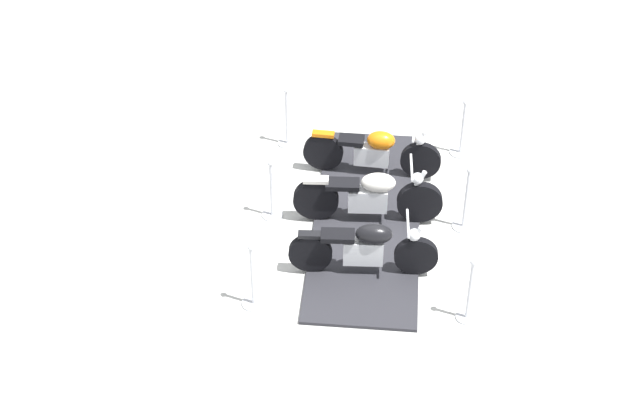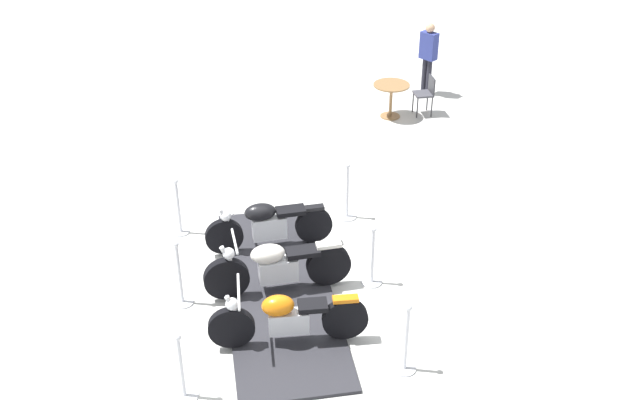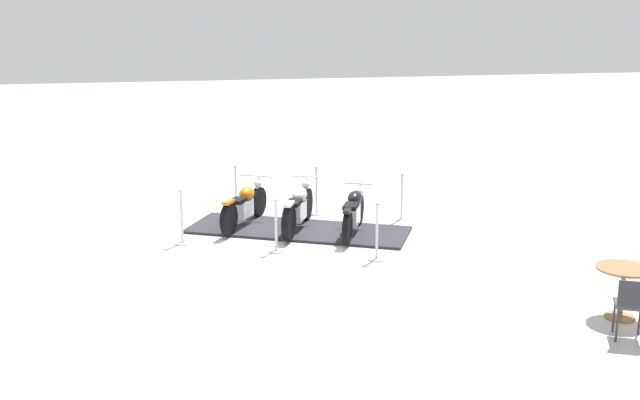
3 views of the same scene
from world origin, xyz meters
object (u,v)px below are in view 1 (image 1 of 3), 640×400
object	(u,v)px
stanchion_left_rear	(287,126)
stanchion_left_mid	(272,198)
motorcycle_black	(366,247)
stanchion_left_front	(253,286)
motorcycle_cream	(370,195)
stanchion_right_mid	(465,209)
stanchion_right_rear	(462,138)
stanchion_right_front	(469,298)
motorcycle_copper	(374,151)

from	to	relation	value
stanchion_left_rear	stanchion_left_mid	bearing A→B (deg)	61.17
motorcycle_black	stanchion_left_front	world-z (taller)	stanchion_left_front
motorcycle_cream	stanchion_right_mid	xyz separation A→B (m)	(-1.26, 0.69, -0.15)
motorcycle_black	stanchion_left_rear	distance (m)	3.47
motorcycle_black	motorcycle_cream	xyz separation A→B (m)	(-0.56, -1.04, -0.00)
motorcycle_black	stanchion_right_rear	size ratio (longest dim) A/B	1.87
stanchion_right_rear	stanchion_right_front	bearing A→B (deg)	61.17
motorcycle_black	stanchion_right_rear	bearing A→B (deg)	62.26
stanchion_right_rear	stanchion_left_mid	size ratio (longest dim) A/B	1.00
stanchion_right_rear	stanchion_left_front	world-z (taller)	stanchion_left_front
stanchion_left_mid	motorcycle_copper	bearing A→B (deg)	-170.65
motorcycle_cream	stanchion_left_rear	world-z (taller)	stanchion_left_rear
stanchion_right_front	stanchion_left_mid	size ratio (longest dim) A/B	1.02
stanchion_left_front	motorcycle_copper	bearing A→B (deg)	-144.53
stanchion_right_rear	stanchion_right_mid	distance (m)	1.94
stanchion_right_mid	stanchion_left_front	world-z (taller)	stanchion_right_mid
motorcycle_black	stanchion_left_mid	world-z (taller)	stanchion_left_mid
stanchion_right_mid	stanchion_left_rear	size ratio (longest dim) A/B	1.01
stanchion_right_rear	stanchion_left_front	size ratio (longest dim) A/B	0.96
stanchion_left_front	stanchion_left_mid	bearing A→B (deg)	-118.83
motorcycle_cream	stanchion_left_rear	distance (m)	2.45
motorcycle_cream	stanchion_right_mid	size ratio (longest dim) A/B	1.87
motorcycle_cream	stanchion_left_rear	size ratio (longest dim) A/B	1.89
stanchion_right_front	stanchion_right_mid	distance (m)	1.94
motorcycle_copper	stanchion_right_rear	distance (m)	1.63
motorcycle_black	stanchion_left_rear	world-z (taller)	stanchion_left_rear
stanchion_right_front	motorcycle_copper	bearing A→B (deg)	-94.28
motorcycle_cream	stanchion_right_front	world-z (taller)	stanchion_right_front
stanchion_right_front	stanchion_left_front	xyz separation A→B (m)	(2.57, -1.41, -0.04)
stanchion_left_rear	stanchion_right_rear	bearing A→B (deg)	151.17
stanchion_left_rear	stanchion_left_front	world-z (taller)	stanchion_left_rear
stanchion_right_rear	stanchion_left_rear	bearing A→B (deg)	-28.83
motorcycle_cream	stanchion_right_mid	distance (m)	1.45
motorcycle_copper	stanchion_right_front	distance (m)	3.43
motorcycle_copper	stanchion_right_mid	xyz separation A→B (m)	(-0.68, 1.72, -0.13)
motorcycle_cream	stanchion_right_rear	xyz separation A→B (m)	(-2.20, -1.01, -0.20)
motorcycle_black	motorcycle_copper	distance (m)	2.36
stanchion_right_rear	stanchion_left_mid	world-z (taller)	stanchion_right_rear
motorcycle_copper	stanchion_right_rear	world-z (taller)	stanchion_right_rear
stanchion_left_front	stanchion_left_mid	size ratio (longest dim) A/B	1.04
stanchion_right_front	stanchion_left_mid	world-z (taller)	stanchion_right_front
motorcycle_black	stanchion_left_mid	xyz separation A→B (m)	(0.74, -1.76, -0.17)
stanchion_left_rear	motorcycle_copper	bearing A→B (deg)	124.36
stanchion_left_front	stanchion_right_front	bearing A→B (deg)	151.17
stanchion_right_rear	stanchion_left_mid	xyz separation A→B (m)	(3.50, 0.29, 0.03)
stanchion_left_mid	stanchion_right_mid	bearing A→B (deg)	151.17
stanchion_right_front	stanchion_right_mid	bearing A→B (deg)	-118.83
stanchion_right_mid	stanchion_left_mid	size ratio (longest dim) A/B	1.07
motorcycle_black	motorcycle_copper	bearing A→B (deg)	86.79
stanchion_right_rear	stanchion_left_rear	distance (m)	2.93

